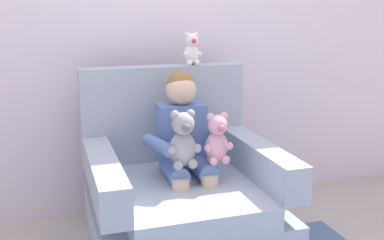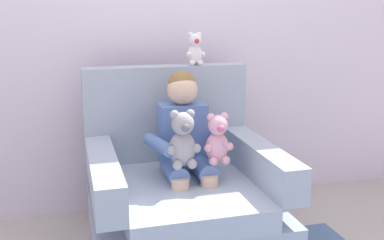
% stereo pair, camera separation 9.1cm
% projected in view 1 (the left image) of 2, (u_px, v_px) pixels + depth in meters
% --- Properties ---
extents(back_wall, '(6.00, 0.10, 2.60)m').
position_uv_depth(back_wall, '(151.00, 11.00, 2.91)').
color(back_wall, silver).
rests_on(back_wall, ground).
extents(armchair, '(0.99, 0.98, 0.98)m').
position_uv_depth(armchair, '(180.00, 195.00, 2.55)').
color(armchair, '#9EADBC').
rests_on(armchair, ground).
extents(seated_child, '(0.45, 0.39, 0.82)m').
position_uv_depth(seated_child, '(185.00, 139.00, 2.52)').
color(seated_child, '#597AB7').
rests_on(seated_child, armchair).
extents(plush_pink, '(0.16, 0.13, 0.27)m').
position_uv_depth(plush_pink, '(217.00, 139.00, 2.42)').
color(plush_pink, '#EAA8BC').
rests_on(plush_pink, armchair).
extents(plush_grey, '(0.18, 0.15, 0.30)m').
position_uv_depth(plush_grey, '(183.00, 141.00, 2.35)').
color(plush_grey, '#9E9EA3').
rests_on(plush_grey, armchair).
extents(plush_white_on_backrest, '(0.12, 0.10, 0.20)m').
position_uv_depth(plush_white_on_backrest, '(192.00, 50.00, 2.76)').
color(plush_white_on_backrest, white).
rests_on(plush_white_on_backrest, armchair).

